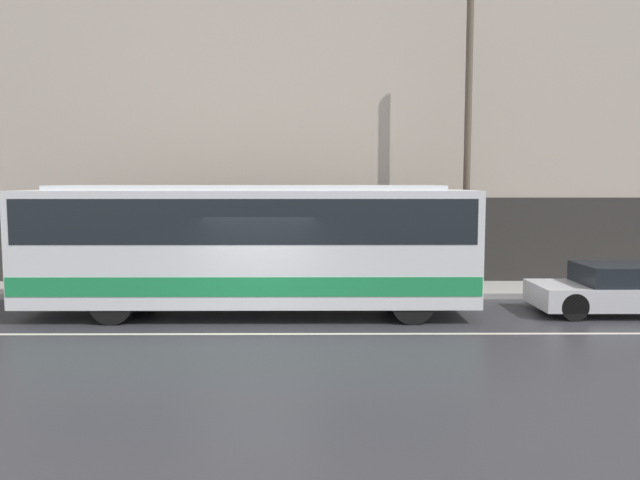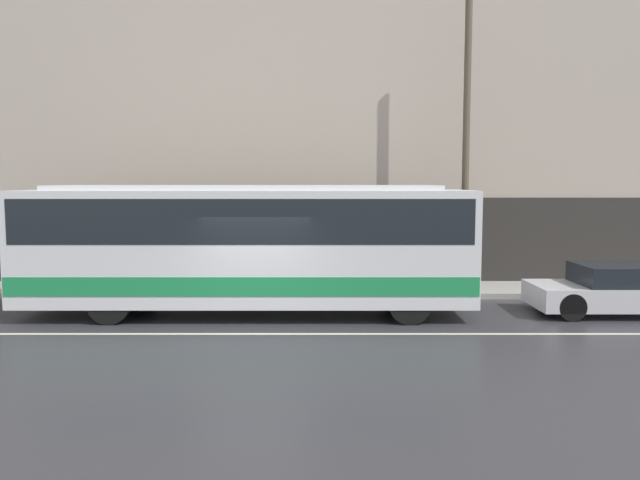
% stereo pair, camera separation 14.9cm
% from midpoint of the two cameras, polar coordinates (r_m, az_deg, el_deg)
% --- Properties ---
extents(ground_plane, '(60.00, 60.00, 0.00)m').
position_cam_midpoint_polar(ground_plane, '(13.75, -5.63, -8.55)').
color(ground_plane, '#333338').
extents(sidewalk, '(60.00, 2.28, 0.16)m').
position_cam_midpoint_polar(sidewalk, '(18.75, -4.03, -4.54)').
color(sidewalk, '#A09E99').
rests_on(sidewalk, ground_plane).
extents(building_facade, '(60.00, 0.35, 12.19)m').
position_cam_midpoint_polar(building_facade, '(19.92, -3.86, 12.81)').
color(building_facade, '#B7A899').
rests_on(building_facade, ground_plane).
extents(lane_stripe, '(54.00, 0.14, 0.01)m').
position_cam_midpoint_polar(lane_stripe, '(13.75, -5.63, -8.53)').
color(lane_stripe, beige).
rests_on(lane_stripe, ground_plane).
extents(transit_bus, '(10.98, 2.62, 3.21)m').
position_cam_midpoint_polar(transit_bus, '(15.54, -6.13, -0.17)').
color(transit_bus, white).
rests_on(transit_bus, ground_plane).
extents(sedan_white_front, '(4.79, 1.84, 1.25)m').
position_cam_midpoint_polar(sedan_white_front, '(17.43, 26.75, -4.14)').
color(sedan_white_front, silver).
rests_on(sedan_white_front, ground_plane).
extents(utility_pole_near, '(0.20, 0.20, 8.65)m').
position_cam_midpoint_polar(utility_pole_near, '(18.62, 13.68, 8.87)').
color(utility_pole_near, brown).
rests_on(utility_pole_near, sidewalk).
extents(pedestrian_waiting, '(0.36, 0.36, 1.60)m').
position_cam_midpoint_polar(pedestrian_waiting, '(19.83, -15.79, -1.79)').
color(pedestrian_waiting, navy).
rests_on(pedestrian_waiting, sidewalk).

